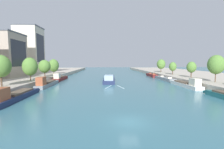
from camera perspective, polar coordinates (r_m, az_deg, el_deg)
ground_plane at (r=19.98m, az=6.49°, el=-17.37°), size 400.00×400.00×0.00m
quay_left at (r=82.97m, az=-30.27°, el=-0.47°), size 36.00×170.00×1.77m
quay_right at (r=85.94m, az=28.42°, el=-0.24°), size 36.00×170.00×1.77m
barge_midriver at (r=60.53m, az=-1.09°, el=-1.53°), size 5.16×24.93×2.87m
wake_behind_barge at (r=45.53m, az=0.95°, el=-4.72°), size 5.59×6.01×0.03m
moored_boat_left_lone at (r=35.59m, az=-33.28°, el=-6.72°), size 3.45×15.55×3.16m
moored_boat_left_end at (r=50.66m, az=-23.49°, el=-3.08°), size 2.84×15.56×3.33m
moored_boat_left_far at (r=65.52m, az=-19.03°, el=-1.27°), size 2.71×13.57×3.13m
moored_boat_right_downstream at (r=50.71m, az=26.32°, el=-3.24°), size 2.84×15.34×3.07m
moored_boat_right_midway at (r=66.13m, az=19.31°, el=-1.49°), size 3.18×15.34×2.30m
moored_boat_right_end at (r=81.53m, az=14.70°, el=-0.22°), size 2.75×13.86×2.37m
tree_left_third at (r=43.63m, az=-36.59°, el=2.56°), size 4.44×4.44×7.42m
tree_left_past_mid at (r=53.82m, az=-28.62°, el=2.64°), size 4.46×4.46×7.16m
tree_left_by_lamp at (r=65.16m, az=-24.20°, el=2.82°), size 4.54×4.54×6.56m
tree_left_midway at (r=76.74m, az=-21.23°, el=3.20°), size 4.75×4.75×7.10m
tree_right_nearest at (r=51.64m, az=34.72°, el=3.10°), size 4.40×4.40×7.72m
tree_right_far at (r=62.64m, az=27.86°, el=2.46°), size 3.32×3.32×5.89m
tree_right_third at (r=74.65m, az=22.01°, el=2.80°), size 3.26×3.26×5.71m
tree_right_distant at (r=88.92m, az=18.09°, el=3.74°), size 4.64×4.64×7.26m
building_left_tall at (r=70.09m, az=-35.41°, el=6.05°), size 10.74×12.86×16.76m
building_left_middle at (r=86.89m, az=-28.68°, el=8.10°), size 11.02×11.34×23.32m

